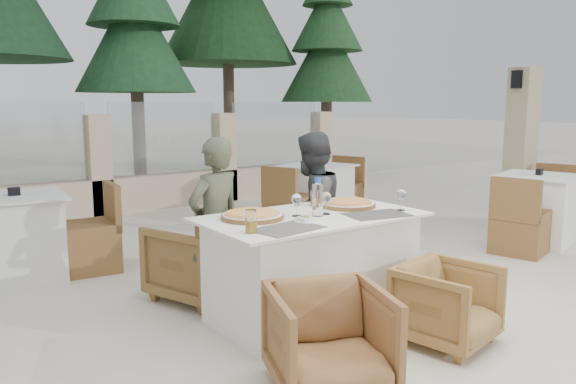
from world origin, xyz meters
TOP-DOWN VIEW (x-y plane):
  - ground at (0.00, 0.00)m, footprint 80.00×80.00m
  - perimeter_wall_far at (0.00, 4.80)m, footprint 10.00×0.34m
  - lantern_pillar at (4.20, 1.00)m, footprint 0.34×0.34m
  - pine_centre at (1.50, 7.20)m, footprint 2.20×2.20m
  - pine_mid_right at (3.80, 7.80)m, footprint 2.99×2.99m
  - pine_far_right at (5.50, 6.50)m, footprint 1.98×1.98m
  - dining_table at (0.07, 0.02)m, footprint 1.60×0.90m
  - placemat_near_left at (-0.33, -0.24)m, footprint 0.49×0.37m
  - placemat_near_right at (0.45, -0.25)m, footprint 0.50×0.38m
  - pizza_left at (-0.35, 0.16)m, footprint 0.51×0.51m
  - pizza_right at (0.49, 0.11)m, footprint 0.55×0.55m
  - water_bottle at (0.08, -0.03)m, footprint 0.09×0.09m
  - wine_glass_centre at (-0.05, 0.05)m, footprint 0.09×0.09m
  - wine_glass_near at (0.17, -0.01)m, footprint 0.10×0.10m
  - wine_glass_corner at (0.72, -0.23)m, footprint 0.09×0.09m
  - beer_glass_left at (-0.58, -0.19)m, footprint 0.07×0.07m
  - beer_glass_right at (0.30, 0.29)m, footprint 0.08×0.08m
  - olive_dish at (-0.11, -0.14)m, footprint 0.13×0.13m
  - armchair_far_left at (-0.42, 0.88)m, footprint 0.87×0.88m
  - armchair_far_right at (0.43, 0.92)m, footprint 0.89×0.90m
  - armchair_near_left at (-0.51, -0.88)m, footprint 0.81×0.82m
  - armchair_near_right at (0.52, -0.85)m, footprint 0.67×0.69m
  - diner_left at (-0.42, 0.58)m, footprint 0.54×0.42m
  - diner_right at (0.45, 0.53)m, footprint 0.80×0.73m
  - bg_table_a at (-1.52, 2.21)m, footprint 1.71×0.98m
  - bg_table_b at (2.11, 2.54)m, footprint 1.82×1.32m
  - bg_table_c at (3.52, 0.32)m, footprint 1.80×1.24m

SIDE VIEW (x-z plane):
  - ground at x=0.00m, z-range 0.00..0.00m
  - armchair_near_right at x=0.52m, z-range 0.00..0.53m
  - armchair_near_left at x=-0.51m, z-range 0.00..0.58m
  - armchair_far_left at x=-0.42m, z-range 0.00..0.63m
  - armchair_far_right at x=0.43m, z-range 0.00..0.63m
  - dining_table at x=0.07m, z-range 0.00..0.77m
  - bg_table_a at x=-1.52m, z-range 0.00..0.77m
  - bg_table_b at x=2.11m, z-range 0.00..0.77m
  - bg_table_c at x=3.52m, z-range 0.00..0.77m
  - diner_left at x=-0.42m, z-range 0.00..1.32m
  - diner_right at x=0.45m, z-range 0.00..1.33m
  - placemat_near_left at x=-0.33m, z-range 0.77..0.77m
  - placemat_near_right at x=0.45m, z-range 0.77..0.77m
  - olive_dish at x=-0.11m, z-range 0.77..0.81m
  - pizza_right at x=0.49m, z-range 0.77..0.83m
  - pizza_left at x=-0.35m, z-range 0.77..0.83m
  - perimeter_wall_far at x=0.00m, z-range 0.00..1.60m
  - beer_glass_right at x=0.30m, z-range 0.77..0.90m
  - beer_glass_left at x=-0.58m, z-range 0.77..0.92m
  - wine_glass_centre at x=-0.05m, z-range 0.77..0.95m
  - wine_glass_near at x=0.17m, z-range 0.77..0.95m
  - wine_glass_corner at x=0.72m, z-range 0.77..0.95m
  - water_bottle at x=0.08m, z-range 0.77..1.05m
  - lantern_pillar at x=4.20m, z-range 0.00..2.00m
  - pine_far_right at x=5.50m, z-range 0.00..4.50m
  - pine_centre at x=1.50m, z-range 0.00..5.00m
  - pine_mid_right at x=3.80m, z-range 0.00..6.80m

